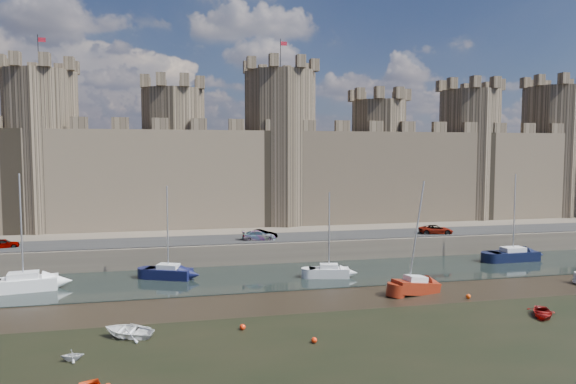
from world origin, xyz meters
name	(u,v)px	position (x,y,z in m)	size (l,w,h in m)	color
ground	(401,363)	(0.00, 0.00, 0.00)	(160.00, 160.00, 0.00)	black
water_channel	(307,275)	(0.00, 24.00, 0.04)	(160.00, 12.00, 0.08)	black
quay	(256,221)	(0.00, 60.00, 1.25)	(160.00, 60.00, 2.50)	#4C443A
road	(287,237)	(0.00, 34.00, 2.55)	(160.00, 7.00, 0.10)	black
castle	(264,164)	(-0.64, 48.00, 11.67)	(108.50, 11.00, 29.00)	#42382B
car_0	(3,243)	(-33.04, 33.62, 3.06)	(1.33, 3.30, 1.13)	gray
car_1	(262,234)	(-3.33, 33.41, 3.11)	(1.29, 3.69, 1.22)	gray
car_2	(259,236)	(-3.89, 32.72, 3.10)	(1.68, 4.14, 1.20)	gray
car_3	(436,230)	(19.88, 32.39, 3.11)	(2.02, 4.38, 1.22)	gray
sailboat_0	(23,283)	(-28.28, 23.39, 0.86)	(6.31, 3.20, 11.28)	white
sailboat_1	(168,272)	(-14.74, 25.27, 0.78)	(5.24, 3.67, 9.80)	black
sailboat_2	(329,271)	(1.94, 22.16, 0.75)	(4.48, 2.54, 9.10)	silver
sailboat_3	(513,255)	(26.48, 25.41, 0.82)	(6.10, 2.43, 10.65)	black
sailboat_4	(416,285)	(8.21, 14.66, 0.78)	(4.87, 2.77, 10.71)	maroon
dinghy_3	(72,355)	(-20.46, 4.77, 0.37)	(1.22, 0.75, 1.42)	silver
dinghy_4	(542,313)	(15.10, 6.01, 0.31)	(2.17, 0.63, 3.04)	maroon
dinghy_6	(129,332)	(-17.33, 8.41, 0.37)	(2.54, 0.74, 3.56)	white
buoy_0	(314,340)	(-4.53, 4.45, 0.21)	(0.41, 0.41, 0.41)	#F82D0B
buoy_1	(243,327)	(-9.09, 8.18, 0.22)	(0.44, 0.44, 0.44)	#FF2D0B
buoy_3	(468,296)	(12.13, 12.00, 0.22)	(0.44, 0.44, 0.44)	#FF480B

